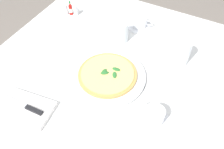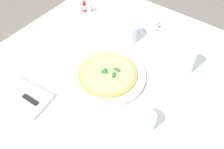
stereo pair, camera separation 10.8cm
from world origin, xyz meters
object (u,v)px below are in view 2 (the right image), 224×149
Objects in this scene: water_glass_right_edge at (187,62)px; pepper_shaker at (89,8)px; hot_sauce_bottle at (84,6)px; coffee_cup_left_edge at (145,121)px; pizza_plate at (108,76)px; coffee_cup_center_back at (150,26)px; water_glass_far_left at (129,34)px; salt_shaker at (80,6)px; napkin_folded at (23,97)px; dinner_knife at (22,94)px; pizza at (108,74)px.

pepper_shaker is (0.64, -0.09, -0.03)m from water_glass_right_edge.
coffee_cup_left_edge is at bearing 147.19° from hot_sauce_bottle.
pizza_plate is at bearing 44.02° from water_glass_right_edge.
pepper_shaker is at bearing 10.51° from coffee_cup_center_back.
salt_shaker is (0.38, -0.05, -0.02)m from water_glass_far_left.
napkin_folded is at bearing 74.79° from coffee_cup_center_back.
water_glass_far_left reaches higher than coffee_cup_left_edge.
water_glass_far_left is 0.54× the size of dinner_knife.
salt_shaker reaches higher than dinner_knife.
water_glass_far_left is at bearing -48.81° from coffee_cup_left_edge.
pizza_plate is 1.30× the size of pizza.
dinner_knife is 0.65m from hot_sauce_bottle.
coffee_cup_center_back is at bearing -29.29° from water_glass_right_edge.
coffee_cup_left_edge is 0.51m from dinner_knife.
pizza_plate is at bearing 41.92° from pizza.
coffee_cup_left_edge is 0.36m from water_glass_right_edge.
coffee_cup_left_edge is at bearing 148.84° from salt_shaker.
coffee_cup_center_back is 1.25× the size of water_glass_far_left.
napkin_folded is (0.21, 0.30, -0.01)m from pizza.
salt_shaker is (0.44, -0.31, 0.01)m from pizza_plate.
hot_sauce_bottle is 1.48× the size of pepper_shaker.
water_glass_right_edge is at bearing 172.23° from pepper_shaker.
water_glass_far_left is 0.33m from pepper_shaker.
coffee_cup_left_edge is at bearing 90.81° from water_glass_right_edge.
pizza reaches higher than pizza_plate.
coffee_cup_left_edge is 2.31× the size of salt_shaker.
salt_shaker is (0.03, 0.01, -0.01)m from hot_sauce_bottle.
coffee_cup_left_edge is 1.57× the size of hot_sauce_bottle.
water_glass_right_edge reaches higher than coffee_cup_left_edge.
water_glass_right_edge is (0.01, -0.36, 0.02)m from coffee_cup_left_edge.
coffee_cup_center_back is 1.58× the size of hot_sauce_bottle.
napkin_folded is 4.17× the size of pepper_shaker.
salt_shaker is at bearing -31.16° from coffee_cup_left_edge.
pizza is at bearing 144.64° from salt_shaker.
coffee_cup_left_edge is 0.49m from water_glass_far_left.
pepper_shaker reaches higher than napkin_folded.
hot_sauce_bottle is at bearing -79.15° from napkin_folded.
water_glass_right_edge is at bearing -137.63° from napkin_folded.
pizza reaches higher than dinner_knife.
pizza_plate is 5.98× the size of salt_shaker.
water_glass_right_edge is 0.67m from hot_sauce_bottle.
pepper_shaker is at bearing -40.87° from pizza.
pizza is 1.99× the size of coffee_cup_left_edge.
napkin_folded is 0.65m from pepper_shaker.
napkin_folded is at bearing 49.46° from water_glass_right_edge.
hot_sauce_bottle is (0.41, -0.32, 0.01)m from pizza.
water_glass_right_edge is 0.72m from napkin_folded.
napkin_folded is 2.82× the size of hot_sauce_bottle.
pizza is at bearing -138.08° from pizza_plate.
dinner_knife is (0.21, 0.30, 0.01)m from pizza_plate.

